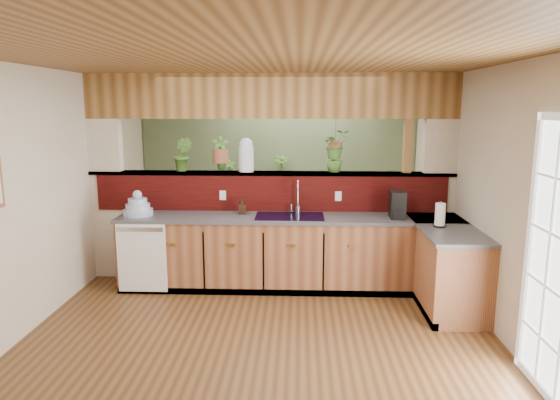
{
  "coord_description": "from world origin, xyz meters",
  "views": [
    {
      "loc": [
        0.36,
        -4.89,
        2.21
      ],
      "look_at": [
        0.14,
        0.7,
        1.15
      ],
      "focal_mm": 32.0,
      "sensor_mm": 36.0,
      "label": 1
    }
  ],
  "objects_px": {
    "coffee_maker": "(397,206)",
    "shelving_console": "(259,210)",
    "glass_jar": "(246,155)",
    "paper_towel": "(440,215)",
    "soap_dispenser": "(242,206)",
    "dish_stack": "(138,208)",
    "faucet": "(298,195)"
  },
  "relations": [
    {
      "from": "coffee_maker",
      "to": "shelving_console",
      "type": "relative_size",
      "value": 0.23
    },
    {
      "from": "glass_jar",
      "to": "paper_towel",
      "type": "bearing_deg",
      "value": -20.78
    },
    {
      "from": "soap_dispenser",
      "to": "coffee_maker",
      "type": "height_order",
      "value": "coffee_maker"
    },
    {
      "from": "paper_towel",
      "to": "shelving_console",
      "type": "xyz_separation_m",
      "value": [
        -2.22,
        2.74,
        -0.53
      ]
    },
    {
      "from": "dish_stack",
      "to": "soap_dispenser",
      "type": "relative_size",
      "value": 1.85
    },
    {
      "from": "paper_towel",
      "to": "soap_dispenser",
      "type": "bearing_deg",
      "value": 165.69
    },
    {
      "from": "coffee_maker",
      "to": "glass_jar",
      "type": "height_order",
      "value": "glass_jar"
    },
    {
      "from": "paper_towel",
      "to": "glass_jar",
      "type": "bearing_deg",
      "value": 159.22
    },
    {
      "from": "dish_stack",
      "to": "coffee_maker",
      "type": "bearing_deg",
      "value": -0.2
    },
    {
      "from": "soap_dispenser",
      "to": "paper_towel",
      "type": "distance_m",
      "value": 2.32
    },
    {
      "from": "dish_stack",
      "to": "shelving_console",
      "type": "relative_size",
      "value": 0.25
    },
    {
      "from": "coffee_maker",
      "to": "paper_towel",
      "type": "bearing_deg",
      "value": -45.16
    },
    {
      "from": "faucet",
      "to": "soap_dispenser",
      "type": "height_order",
      "value": "faucet"
    },
    {
      "from": "soap_dispenser",
      "to": "shelving_console",
      "type": "bearing_deg",
      "value": 89.26
    },
    {
      "from": "soap_dispenser",
      "to": "shelving_console",
      "type": "distance_m",
      "value": 2.22
    },
    {
      "from": "soap_dispenser",
      "to": "paper_towel",
      "type": "bearing_deg",
      "value": -14.31
    },
    {
      "from": "soap_dispenser",
      "to": "glass_jar",
      "type": "bearing_deg",
      "value": 83.08
    },
    {
      "from": "faucet",
      "to": "coffee_maker",
      "type": "relative_size",
      "value": 1.31
    },
    {
      "from": "faucet",
      "to": "paper_towel",
      "type": "xyz_separation_m",
      "value": [
        1.57,
        -0.63,
        -0.1
      ]
    },
    {
      "from": "faucet",
      "to": "soap_dispenser",
      "type": "relative_size",
      "value": 2.19
    },
    {
      "from": "faucet",
      "to": "dish_stack",
      "type": "xyz_separation_m",
      "value": [
        -1.93,
        -0.19,
        -0.13
      ]
    },
    {
      "from": "dish_stack",
      "to": "faucet",
      "type": "bearing_deg",
      "value": 5.64
    },
    {
      "from": "soap_dispenser",
      "to": "coffee_maker",
      "type": "bearing_deg",
      "value": -4.57
    },
    {
      "from": "soap_dispenser",
      "to": "paper_towel",
      "type": "height_order",
      "value": "paper_towel"
    },
    {
      "from": "faucet",
      "to": "shelving_console",
      "type": "relative_size",
      "value": 0.3
    },
    {
      "from": "paper_towel",
      "to": "shelving_console",
      "type": "height_order",
      "value": "paper_towel"
    },
    {
      "from": "coffee_maker",
      "to": "shelving_console",
      "type": "height_order",
      "value": "coffee_maker"
    },
    {
      "from": "faucet",
      "to": "shelving_console",
      "type": "xyz_separation_m",
      "value": [
        -0.66,
        2.11,
        -0.63
      ]
    },
    {
      "from": "dish_stack",
      "to": "soap_dispenser",
      "type": "xyz_separation_m",
      "value": [
        1.25,
        0.14,
        -0.0
      ]
    },
    {
      "from": "faucet",
      "to": "shelving_console",
      "type": "bearing_deg",
      "value": 107.21
    },
    {
      "from": "faucet",
      "to": "glass_jar",
      "type": "distance_m",
      "value": 0.83
    },
    {
      "from": "faucet",
      "to": "coffee_maker",
      "type": "height_order",
      "value": "faucet"
    }
  ]
}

